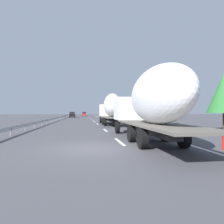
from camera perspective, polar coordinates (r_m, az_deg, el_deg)
The scene contains 22 objects.
ground_plane at distance 50.72m, azimuth -7.58°, elevation -2.10°, with size 260.00×260.00×0.00m, color #424247.
lane_stripe_0 at distance 13.02m, azimuth 2.09°, elevation -8.19°, with size 3.20×0.20×0.01m, color white.
lane_stripe_1 at distance 21.02m, azimuth -1.86°, elevation -5.06°, with size 3.20×0.20×0.01m, color white.
lane_stripe_2 at distance 31.95m, azimuth -4.02°, elevation -3.32°, with size 3.20×0.20×0.01m, color white.
lane_stripe_3 at distance 39.68m, azimuth -4.82°, elevation -2.68°, with size 3.20×0.20×0.01m, color white.
lane_stripe_4 at distance 46.03m, azimuth -5.28°, elevation -2.31°, with size 3.20×0.20×0.01m, color white.
lane_stripe_5 at distance 55.18m, azimuth -5.76°, elevation -1.92°, with size 3.20×0.20×0.01m, color white.
lane_stripe_6 at distance 70.72m, azimuth -6.28°, elevation -1.50°, with size 3.20×0.20×0.01m, color white.
lane_stripe_7 at distance 78.05m, azimuth -6.45°, elevation -1.36°, with size 3.20×0.20×0.01m, color white.
edge_line_right at distance 56.04m, azimuth -2.00°, elevation -1.89°, with size 110.00×0.20×0.01m, color white.
truck_lead at distance 30.00m, azimuth -0.30°, elevation 1.24°, with size 12.97×2.55×4.43m.
truck_trailing at distance 12.89m, azimuth 10.39°, elevation 2.83°, with size 14.17×2.55×4.37m.
car_black_suv at distance 69.58m, azimuth -10.92°, elevation -0.74°, with size 4.29×1.87×1.90m.
car_red_compact at distance 90.39m, azimuth -7.71°, elevation -0.57°, with size 4.68×1.83×1.89m.
road_sign at distance 48.35m, azimuth 0.42°, elevation 0.65°, with size 0.10×0.90×3.50m.
tree_0 at distance 29.43m, azimuth 13.28°, elevation 4.26°, with size 3.38×3.38×6.85m.
tree_1 at distance 48.26m, azimuth 6.09°, elevation 2.48°, with size 2.65×2.65×6.52m.
tree_2 at distance 82.78m, azimuth 1.37°, elevation 1.51°, with size 2.80×2.80×6.16m.
tree_3 at distance 83.88m, azimuth 1.36°, elevation 1.02°, with size 3.65×3.65×5.12m.
tree_4 at distance 23.27m, azimuth 28.67°, elevation 4.71°, with size 3.37×3.37×5.81m.
tree_5 at distance 80.53m, azimuth 1.76°, elevation 2.16°, with size 3.38×3.38×7.79m.
guardrail_median at distance 53.98m, azimuth -14.00°, elevation -1.35°, with size 94.00×0.10×0.76m.
Camera 1 is at (-10.68, 0.49, 1.86)m, focal length 33.05 mm.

